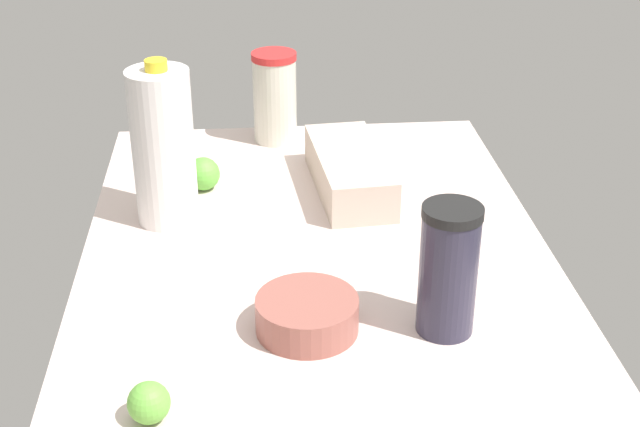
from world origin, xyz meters
The scene contains 8 objects.
countertop centered at (0.00, 0.00, 1.50)cm, with size 120.00×76.00×3.00cm, color beige.
tumbler_cup centered at (52.89, 4.79, 12.42)cm, with size 9.11×9.11×18.76cm.
shaker_bottle centered at (-17.30, -16.09, 12.66)cm, with size 8.29×8.29×19.24cm.
mixing_bowl centered at (-15.97, 3.16, 5.54)cm, with size 14.50×14.50×5.07cm, color #9A574C.
egg_carton centered at (28.02, -7.81, 6.75)cm, with size 29.27×11.93×7.49cm, color beige.
milk_jug centered at (19.19, 24.66, 16.56)cm, with size 10.48×10.48×28.69cm.
lime_near_front centered at (30.62, 19.01, 6.09)cm, with size 6.17×6.17×6.17cm, color #61BC3F.
lime_beside_bowl centered at (-33.26, 23.56, 5.64)cm, with size 5.29×5.29×5.29cm, color #67B440.
Camera 1 is at (-119.14, 10.08, 75.76)cm, focal length 50.00 mm.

